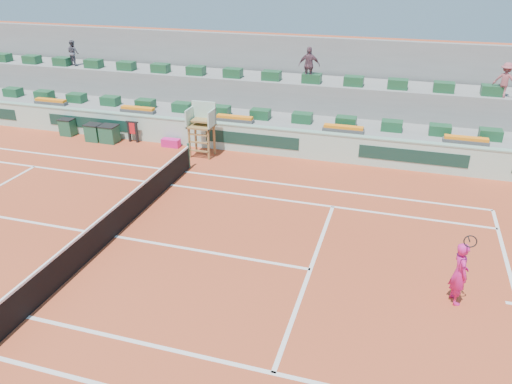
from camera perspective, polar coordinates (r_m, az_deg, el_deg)
ground at (r=16.76m, az=-15.83°, el=-4.91°), size 90.00×90.00×0.00m
seating_tier_lower at (r=25.32m, az=-3.30°, el=8.06°), size 36.00×4.00×1.20m
seating_tier_upper at (r=26.57m, az=-2.15°, el=10.51°), size 36.00×2.40×2.60m
stadium_back_wall at (r=27.82m, az=-1.09°, el=13.13°), size 36.00×0.40×4.40m
player_bag at (r=23.85m, az=-9.70°, el=5.56°), size 0.86×0.38×0.38m
spectator_left at (r=30.16m, az=-20.16°, el=14.71°), size 0.81×0.73×1.36m
spectator_mid at (r=24.38m, az=6.10°, el=14.20°), size 1.05×0.54×1.71m
spectator_right at (r=24.27m, az=26.60°, el=11.37°), size 1.08×0.83×1.48m
court_lines at (r=16.75m, az=-15.83°, el=-4.90°), size 23.89×11.09×0.01m
tennis_net at (r=16.50m, az=-16.05°, el=-3.33°), size 0.10×11.97×1.10m
advertising_hoarding at (r=23.35m, az=-5.10°, el=6.55°), size 36.00×0.34×1.26m
umpire_chair at (r=22.20m, az=-6.20°, el=7.95°), size 1.10×0.90×2.40m
seat_row_lower at (r=24.27m, az=-4.08°, el=9.28°), size 32.90×0.60×0.44m
seat_row_upper at (r=25.65m, az=-2.65°, el=13.45°), size 32.90×0.60×0.44m
flower_planters at (r=24.16m, az=-8.12°, el=8.80°), size 26.80×0.36×0.28m
drink_cooler_a at (r=25.04m, az=-16.42°, el=6.41°), size 0.82×0.71×0.84m
drink_cooler_b at (r=25.45m, az=-18.05°, el=6.50°), size 0.74×0.64×0.84m
drink_cooler_c at (r=26.71m, az=-20.72°, el=6.97°), size 0.71×0.61×0.84m
towel_rack at (r=24.70m, az=-13.92°, el=6.89°), size 0.64×0.11×1.03m
tennis_player at (r=13.90m, az=22.25°, el=-8.55°), size 0.58×0.93×2.28m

